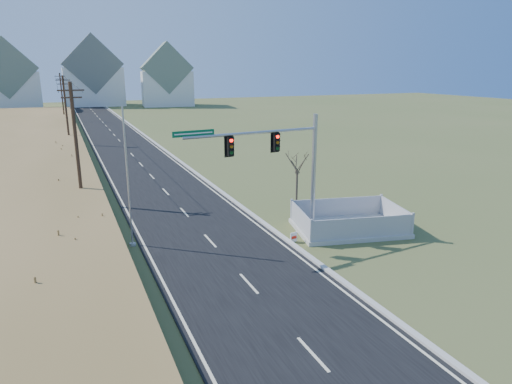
% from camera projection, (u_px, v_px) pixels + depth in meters
% --- Properties ---
extents(ground, '(260.00, 260.00, 0.00)m').
position_uv_depth(ground, '(234.00, 268.00, 23.36)').
color(ground, '#4D582A').
rests_on(ground, ground).
extents(road, '(8.00, 180.00, 0.06)m').
position_uv_depth(road, '(116.00, 137.00, 67.67)').
color(road, black).
rests_on(road, ground).
extents(curb, '(0.30, 180.00, 0.18)m').
position_uv_depth(curb, '(144.00, 135.00, 69.24)').
color(curb, '#B2AFA8').
rests_on(curb, ground).
extents(utility_pole_near, '(1.80, 0.26, 9.00)m').
position_uv_depth(utility_pole_near, '(76.00, 143.00, 32.95)').
color(utility_pole_near, '#422D1E').
rests_on(utility_pole_near, ground).
extents(utility_pole_mid, '(1.80, 0.26, 9.00)m').
position_uv_depth(utility_pole_mid, '(66.00, 109.00, 59.54)').
color(utility_pole_mid, '#422D1E').
rests_on(utility_pole_mid, ground).
extents(utility_pole_far, '(1.80, 0.26, 9.00)m').
position_uv_depth(utility_pole_far, '(62.00, 96.00, 86.13)').
color(utility_pole_far, '#422D1E').
rests_on(utility_pole_far, ground).
extents(condo_nnw, '(14.93, 11.17, 17.03)m').
position_uv_depth(condo_nnw, '(7.00, 81.00, 110.41)').
color(condo_nnw, silver).
rests_on(condo_nnw, ground).
extents(condo_n, '(15.27, 10.20, 18.54)m').
position_uv_depth(condo_n, '(93.00, 77.00, 121.39)').
color(condo_n, silver).
rests_on(condo_n, ground).
extents(condo_ne, '(14.12, 10.51, 16.52)m').
position_uv_depth(condo_ne, '(167.00, 80.00, 121.36)').
color(condo_ne, silver).
rests_on(condo_ne, ground).
extents(traffic_signal_mast, '(9.12, 1.23, 7.29)m').
position_uv_depth(traffic_signal_mast, '(288.00, 164.00, 26.75)').
color(traffic_signal_mast, '#9EA0A5').
rests_on(traffic_signal_mast, ground).
extents(fence_enclosure, '(7.41, 5.81, 1.51)m').
position_uv_depth(fence_enclosure, '(348.00, 226.00, 28.79)').
color(fence_enclosure, '#B7B5AD').
rests_on(fence_enclosure, ground).
extents(open_sign, '(0.47, 0.15, 0.59)m').
position_uv_depth(open_sign, '(294.00, 237.00, 26.76)').
color(open_sign, white).
rests_on(open_sign, ground).
extents(flagpole, '(0.36, 0.36, 7.94)m').
position_uv_depth(flagpole, '(129.00, 193.00, 25.49)').
color(flagpole, '#B7B5AD').
rests_on(flagpole, ground).
extents(bare_tree, '(1.76, 1.76, 4.68)m').
position_uv_depth(bare_tree, '(297.00, 162.00, 30.93)').
color(bare_tree, '#4C3F33').
rests_on(bare_tree, ground).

